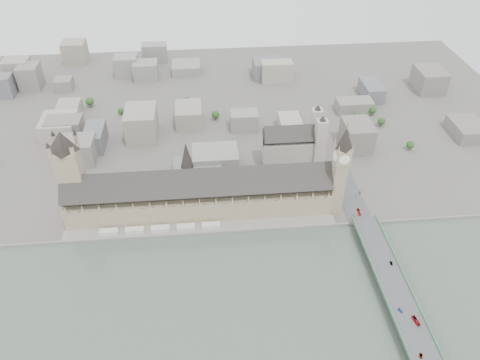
{
  "coord_description": "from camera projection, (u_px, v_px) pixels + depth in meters",
  "views": [
    {
      "loc": [
        8.13,
        -346.1,
        324.44
      ],
      "look_at": [
        41.41,
        21.72,
        36.58
      ],
      "focal_mm": 35.0,
      "sensor_mm": 36.0,
      "label": 1
    }
  ],
  "objects": [
    {
      "name": "city_skyline_inland",
      "position": [
        196.0,
        94.0,
        651.51
      ],
      "size": [
        720.0,
        360.0,
        38.0
      ],
      "primitive_type": null,
      "color": "gray",
      "rests_on": "ground"
    },
    {
      "name": "red_bus_south",
      "position": [
        416.0,
        321.0,
        366.97
      ],
      "size": [
        3.84,
        9.69,
        2.63
      ],
      "primitive_type": "imported",
      "rotation": [
        0.0,
        0.0,
        0.18
      ],
      "color": "#AE151B",
      "rests_on": "westminster_bridge"
    },
    {
      "name": "red_bus_north",
      "position": [
        359.0,
        212.0,
        467.7
      ],
      "size": [
        2.85,
        9.51,
        2.61
      ],
      "primitive_type": "imported",
      "rotation": [
        0.0,
        0.0,
        -0.07
      ],
      "color": "red",
      "rests_on": "westminster_bridge"
    },
    {
      "name": "car_blue",
      "position": [
        401.0,
        310.0,
        375.26
      ],
      "size": [
        3.35,
        5.14,
        1.63
      ],
      "primitive_type": "imported",
      "rotation": [
        0.0,
        0.0,
        0.33
      ],
      "color": "#1B52AF",
      "rests_on": "westminster_bridge"
    },
    {
      "name": "park_trees",
      "position": [
        190.0,
        182.0,
        512.54
      ],
      "size": [
        110.0,
        30.0,
        15.0
      ],
      "primitive_type": null,
      "color": "#1D3F16",
      "rests_on": "ground"
    },
    {
      "name": "elizabeth_tower",
      "position": [
        341.0,
        166.0,
        451.12
      ],
      "size": [
        17.0,
        17.0,
        107.5
      ],
      "color": "gray",
      "rests_on": "ground"
    },
    {
      "name": "car_approach",
      "position": [
        360.0,
        193.0,
        492.38
      ],
      "size": [
        2.89,
        5.01,
        1.37
      ],
      "primitive_type": "imported",
      "rotation": [
        0.0,
        0.0,
        -0.22
      ],
      "color": "gray",
      "rests_on": "westminster_bridge"
    },
    {
      "name": "westminster_abbey",
      "position": [
        294.0,
        146.0,
        537.82
      ],
      "size": [
        68.0,
        36.0,
        64.0
      ],
      "color": "#9B958C",
      "rests_on": "ground"
    },
    {
      "name": "bridge_parapets",
      "position": [
        408.0,
        315.0,
        371.91
      ],
      "size": [
        25.0,
        235.0,
        1.15
      ],
      "primitive_type": null,
      "color": "#3D6F4D",
      "rests_on": "westminster_bridge"
    },
    {
      "name": "car_grey",
      "position": [
        421.0,
        356.0,
        343.82
      ],
      "size": [
        3.57,
        5.02,
        1.27
      ],
      "primitive_type": "imported",
      "rotation": [
        0.0,
        0.0,
        -0.36
      ],
      "color": "gray",
      "rests_on": "westminster_bridge"
    },
    {
      "name": "ground",
      "position": [
        201.0,
        224.0,
        470.74
      ],
      "size": [
        900.0,
        900.0,
        0.0
      ],
      "primitive_type": "plane",
      "color": "#595651",
      "rests_on": "ground"
    },
    {
      "name": "embankment_wall",
      "position": [
        201.0,
        233.0,
        458.03
      ],
      "size": [
        600.0,
        1.5,
        3.0
      ],
      "primitive_type": "cube",
      "color": "gray",
      "rests_on": "ground"
    },
    {
      "name": "victoria_tower",
      "position": [
        70.0,
        171.0,
        448.55
      ],
      "size": [
        30.0,
        30.0,
        100.0
      ],
      "color": "gray",
      "rests_on": "ground"
    },
    {
      "name": "terrace_tents",
      "position": [
        160.0,
        228.0,
        459.93
      ],
      "size": [
        118.0,
        7.0,
        4.0
      ],
      "color": "silver",
      "rests_on": "river_terrace"
    },
    {
      "name": "river_terrace",
      "position": [
        201.0,
        228.0,
        464.23
      ],
      "size": [
        270.0,
        15.0,
        2.0
      ],
      "primitive_type": "cube",
      "color": "gray",
      "rests_on": "ground"
    },
    {
      "name": "westminster_bridge",
      "position": [
        388.0,
        277.0,
        410.37
      ],
      "size": [
        25.0,
        325.0,
        10.25
      ],
      "primitive_type": "cube",
      "color": "#474749",
      "rests_on": "ground"
    },
    {
      "name": "palace_of_westminster",
      "position": [
        199.0,
        194.0,
        472.25
      ],
      "size": [
        265.0,
        40.73,
        55.44
      ],
      "color": "gray",
      "rests_on": "ground"
    },
    {
      "name": "car_silver",
      "position": [
        391.0,
        263.0,
        415.03
      ],
      "size": [
        1.82,
        4.34,
        1.39
      ],
      "primitive_type": "imported",
      "rotation": [
        0.0,
        0.0,
        -0.08
      ],
      "color": "gray",
      "rests_on": "westminster_bridge"
    },
    {
      "name": "central_tower",
      "position": [
        187.0,
        163.0,
        454.84
      ],
      "size": [
        13.0,
        13.0,
        48.0
      ],
      "color": "tan",
      "rests_on": "ground"
    }
  ]
}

